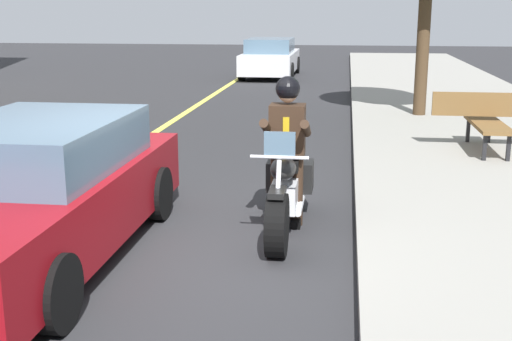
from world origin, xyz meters
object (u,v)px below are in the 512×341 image
Objects in this scene: rider_main at (287,138)px; bench_sidewalk at (488,117)px; car_dark at (35,192)px; motorcycle_main at (285,192)px; car_silver at (270,58)px.

rider_main is 0.97× the size of bench_sidewalk.
rider_main is 2.80m from car_dark.
car_silver reaches higher than motorcycle_main.
car_silver is at bearing -172.99° from motorcycle_main.
rider_main reaches higher than bench_sidewalk.
motorcycle_main is 0.61m from rider_main.
rider_main is at bearing -37.00° from bench_sidewalk.
car_silver is (-17.22, -2.14, -0.35)m from rider_main.
rider_main is at bearing -179.40° from motorcycle_main.
motorcycle_main is at bearing 7.01° from car_silver.
rider_main is 0.38× the size of car_dark.
bench_sidewalk is (-3.99, 3.01, -0.32)m from rider_main.
bench_sidewalk is at bearing 21.27° from car_silver.
motorcycle_main is 2.70m from car_dark.
car_dark is at bearing -63.33° from motorcycle_main.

